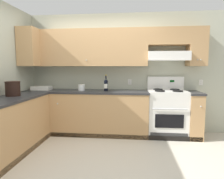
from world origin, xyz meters
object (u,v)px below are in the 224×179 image
Objects in this scene: wine_bottle at (106,85)px; bowl at (42,89)px; paper_towel_roll at (81,87)px; stove at (167,113)px; bucket at (13,88)px.

wine_bottle is 1.42m from bowl.
paper_towel_roll is at bearing 176.82° from wine_bottle.
bucket is (-2.72, -0.91, 0.56)m from stove.
wine_bottle reaches higher than paper_towel_roll.
bucket is at bearing -135.29° from paper_towel_roll.
paper_towel_roll is at bearing 44.71° from bucket.
bowl is 1.58× the size of bucket.
stove is at bearing 18.56° from bucket.
paper_towel_roll is (0.94, 0.93, -0.07)m from bucket.
wine_bottle is 1.72m from bucket.
stove is 8.71× the size of paper_towel_roll.
stove is 2.70m from bowl.
bucket is (-1.47, -0.90, -0.00)m from wine_bottle.
paper_towel_roll is (-0.53, 0.03, -0.07)m from wine_bottle.
stove is 3.04× the size of bowl.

